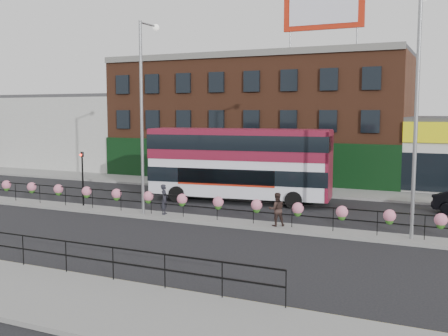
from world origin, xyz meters
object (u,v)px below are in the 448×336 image
at_px(lamp_column_east, 418,91).
at_px(pedestrian_a, 164,199).
at_px(lamp_column_west, 144,101).
at_px(double_decker_bus, 240,157).
at_px(pedestrian_b, 277,209).

bearing_deg(lamp_column_east, pedestrian_a, -179.42).
relative_size(pedestrian_a, lamp_column_east, 0.15).
relative_size(pedestrian_a, lamp_column_west, 0.16).
xyz_separation_m(double_decker_bus, lamp_column_east, (10.87, -5.92, 3.73)).
xyz_separation_m(double_decker_bus, pedestrian_b, (4.64, -6.27, -1.87)).
bearing_deg(double_decker_bus, lamp_column_west, -116.24).
xyz_separation_m(pedestrian_a, pedestrian_b, (6.50, -0.22, 0.01)).
bearing_deg(pedestrian_a, lamp_column_east, -105.04).
relative_size(pedestrian_b, lamp_column_east, 0.15).
relative_size(pedestrian_a, pedestrian_b, 0.99).
bearing_deg(lamp_column_east, double_decker_bus, 151.43).
relative_size(lamp_column_west, lamp_column_east, 0.96).
bearing_deg(pedestrian_b, lamp_column_west, -31.39).
height_order(lamp_column_west, lamp_column_east, lamp_column_east).
height_order(double_decker_bus, lamp_column_west, lamp_column_west).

